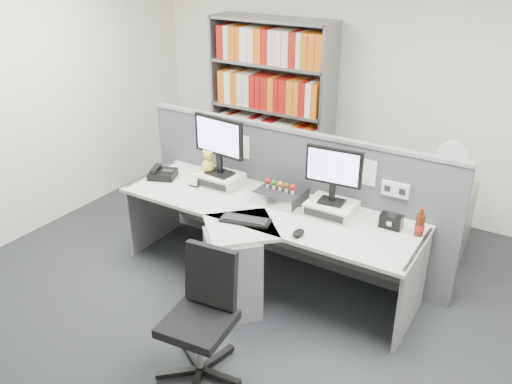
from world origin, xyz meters
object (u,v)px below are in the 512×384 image
Objects in this scene: desk at (253,245)px; desktop_pc at (281,195)px; monitor_right at (334,171)px; shelving_unit at (271,112)px; office_chair at (203,312)px; mouse at (298,233)px; desk_phone at (162,174)px; filing_cabinet at (441,223)px; desk_fan at (452,159)px; desk_calendar at (194,181)px; speaker at (391,221)px; keyboard at (245,220)px; monitor_left at (219,141)px; cola_bottle at (420,225)px.

desktop_pc is at bearing 83.16° from desk.
shelving_unit is at bearing 133.96° from monitor_right.
desktop_pc is 0.42× the size of office_chair.
desktop_pc is 0.61m from mouse.
desk is 8.57× the size of desk_phone.
filing_cabinet is (0.69, 1.02, -0.75)m from monitor_right.
desktop_pc is 1.55m from desk_fan.
desk_fan is (0.75, 1.47, 0.25)m from mouse.
monitor_right is at bearing 6.83° from desk_calendar.
desk_fan reaches higher than speaker.
desktop_pc is (0.05, 0.38, 0.31)m from desk.
desk is 21.08× the size of mouse.
desktop_pc is 0.89× the size of keyboard.
monitor_left is 2.20m from filing_cabinet.
keyboard is at bearing -153.25° from speaker.
filing_cabinet is (1.20, 1.50, -0.38)m from keyboard.
office_chair is (-1.02, -1.36, -0.32)m from cola_bottle.
office_chair is at bearing -113.13° from desk_fan.
monitor_left is at bearing -179.97° from desktop_pc.
speaker is at bearing 5.86° from desk_calendar.
desk_phone is at bearing -174.46° from monitor_right.
desk_calendar is at bearing -169.26° from desktop_pc.
monitor_right is at bearing -124.06° from filing_cabinet.
desk_calendar is at bearing 165.97° from mouse.
speaker is 1.09m from filing_cabinet.
desk is 2.87× the size of office_chair.
mouse is at bearing -97.35° from monitor_right.
desk_phone reaches higher than mouse.
shelving_unit is at bearing 81.77° from desk_phone.
cola_bottle reaches higher than desk.
desktop_pc is at bearing 179.94° from monitor_right.
filing_cabinet is at bearing 29.63° from monitor_left.
desk is 2.12m from shelving_unit.
desktop_pc is at bearing 83.97° from keyboard.
monitor_left is 1.26× the size of keyboard.
mouse is at bearing -116.86° from filing_cabinet.
desk_phone is at bearing -178.93° from desk_calendar.
shelving_unit is 3.04m from office_chair.
keyboard is 3.66× the size of desk_calendar.
monitor_right is 0.59m from speaker.
keyboard is (-0.05, -0.48, -0.04)m from desktop_pc.
speaker is at bearing 1.67° from desktop_pc.
monitor_right is at bearing 5.54° from desk_phone.
mouse is (1.04, -0.46, -0.40)m from monitor_left.
filing_cabinet is at bearing 51.17° from keyboard.
cola_bottle is 0.50× the size of desk_fan.
desktop_pc is at bearing -178.33° from speaker.
cola_bottle is (1.81, 0.03, -0.33)m from monitor_left.
keyboard is 1.82× the size of cola_bottle.
monitor_left is 0.27× the size of shelving_unit.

